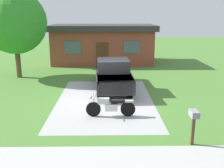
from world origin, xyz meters
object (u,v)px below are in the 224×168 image
at_px(mailbox, 194,118).
at_px(shade_tree, 15,22).
at_px(neighbor_house, 103,43).
at_px(motorcycle, 110,106).
at_px(pickup_truck, 113,74).

distance_m(mailbox, shade_tree, 14.47).
bearing_deg(neighbor_house, shade_tree, -133.41).
relative_size(mailbox, shade_tree, 0.21).
distance_m(motorcycle, pickup_truck, 4.62).
relative_size(shade_tree, neighbor_house, 0.64).
relative_size(pickup_truck, shade_tree, 0.93).
bearing_deg(shade_tree, neighbor_house, 46.59).
bearing_deg(pickup_truck, shade_tree, 154.38).
bearing_deg(pickup_truck, motorcycle, -92.23).
height_order(pickup_truck, mailbox, pickup_truck).
relative_size(motorcycle, pickup_truck, 0.39).
bearing_deg(pickup_truck, neighbor_house, 94.52).
relative_size(mailbox, neighbor_house, 0.13).
xyz_separation_m(pickup_truck, mailbox, (2.67, -7.37, 0.03)).
xyz_separation_m(motorcycle, pickup_truck, (0.18, 4.59, 0.48)).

